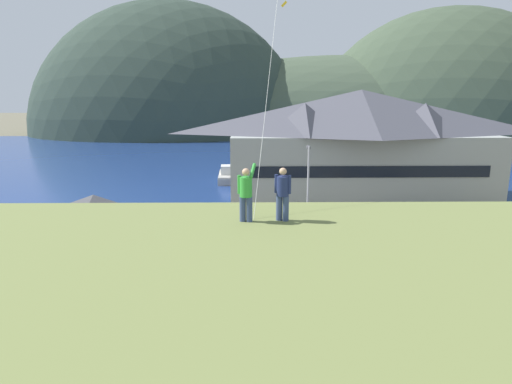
{
  "coord_description": "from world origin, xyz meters",
  "views": [
    {
      "loc": [
        -0.94,
        -22.87,
        10.77
      ],
      "look_at": [
        -0.47,
        9.0,
        3.77
      ],
      "focal_mm": 30.15,
      "sensor_mm": 36.0,
      "label": 1
    }
  ],
  "objects_px": {
    "wharf_dock": "(253,177)",
    "moored_boat_wharfside": "(227,176)",
    "storage_shed_waterside": "(263,180)",
    "parked_car_mid_row_far": "(477,234)",
    "harbor_lodge": "(359,143)",
    "parking_light_pole": "(308,183)",
    "parked_car_corner_spot": "(509,275)",
    "parked_car_back_row_right": "(345,269)",
    "parked_car_back_row_left": "(406,233)",
    "person_kite_flyer": "(246,193)",
    "storage_shed_near_lot": "(96,228)",
    "person_companion": "(283,192)",
    "parked_car_lone_by_shed": "(244,262)",
    "moored_boat_outer_mooring": "(279,176)",
    "parked_car_mid_row_center": "(323,234)"
  },
  "relations": [
    {
      "from": "harbor_lodge",
      "to": "moored_boat_wharfside",
      "type": "relative_size",
      "value": 4.08
    },
    {
      "from": "moored_boat_outer_mooring",
      "to": "parked_car_mid_row_far",
      "type": "relative_size",
      "value": 1.65
    },
    {
      "from": "storage_shed_waterside",
      "to": "parked_car_mid_row_far",
      "type": "relative_size",
      "value": 1.13
    },
    {
      "from": "storage_shed_waterside",
      "to": "parked_car_mid_row_far",
      "type": "bearing_deg",
      "value": -42.57
    },
    {
      "from": "parked_car_lone_by_shed",
      "to": "parking_light_pole",
      "type": "bearing_deg",
      "value": 60.72
    },
    {
      "from": "harbor_lodge",
      "to": "parked_car_corner_spot",
      "type": "bearing_deg",
      "value": -82.4
    },
    {
      "from": "wharf_dock",
      "to": "parked_car_mid_row_far",
      "type": "bearing_deg",
      "value": -59.13
    },
    {
      "from": "parked_car_corner_spot",
      "to": "moored_boat_outer_mooring",
      "type": "bearing_deg",
      "value": 107.72
    },
    {
      "from": "parked_car_back_row_left",
      "to": "person_kite_flyer",
      "type": "xyz_separation_m",
      "value": [
        -11.62,
        -16.66,
        6.75
      ]
    },
    {
      "from": "moored_boat_outer_mooring",
      "to": "parked_car_mid_row_far",
      "type": "height_order",
      "value": "moored_boat_outer_mooring"
    },
    {
      "from": "storage_shed_waterside",
      "to": "parked_car_mid_row_center",
      "type": "height_order",
      "value": "storage_shed_waterside"
    },
    {
      "from": "storage_shed_near_lot",
      "to": "parking_light_pole",
      "type": "distance_m",
      "value": 16.11
    },
    {
      "from": "storage_shed_waterside",
      "to": "person_companion",
      "type": "bearing_deg",
      "value": -90.52
    },
    {
      "from": "moored_boat_outer_mooring",
      "to": "wharf_dock",
      "type": "bearing_deg",
      "value": 162.28
    },
    {
      "from": "parked_car_mid_row_far",
      "to": "parked_car_lone_by_shed",
      "type": "xyz_separation_m",
      "value": [
        -16.98,
        -5.21,
        0.0
      ]
    },
    {
      "from": "parked_car_back_row_right",
      "to": "parked_car_lone_by_shed",
      "type": "relative_size",
      "value": 0.99
    },
    {
      "from": "harbor_lodge",
      "to": "parked_car_mid_row_far",
      "type": "height_order",
      "value": "harbor_lodge"
    },
    {
      "from": "parked_car_mid_row_far",
      "to": "person_companion",
      "type": "distance_m",
      "value": 23.49
    },
    {
      "from": "parked_car_corner_spot",
      "to": "storage_shed_near_lot",
      "type": "bearing_deg",
      "value": 168.74
    },
    {
      "from": "parked_car_mid_row_center",
      "to": "person_companion",
      "type": "bearing_deg",
      "value": -104.69
    },
    {
      "from": "storage_shed_near_lot",
      "to": "parked_car_corner_spot",
      "type": "distance_m",
      "value": 25.22
    },
    {
      "from": "wharf_dock",
      "to": "moored_boat_wharfside",
      "type": "distance_m",
      "value": 3.59
    },
    {
      "from": "moored_boat_wharfside",
      "to": "parked_car_mid_row_center",
      "type": "xyz_separation_m",
      "value": [
        8.33,
        -25.97,
        0.34
      ]
    },
    {
      "from": "storage_shed_near_lot",
      "to": "parked_car_back_row_left",
      "type": "relative_size",
      "value": 1.52
    },
    {
      "from": "harbor_lodge",
      "to": "person_companion",
      "type": "bearing_deg",
      "value": -108.38
    },
    {
      "from": "harbor_lodge",
      "to": "parked_car_mid_row_far",
      "type": "relative_size",
      "value": 6.61
    },
    {
      "from": "person_kite_flyer",
      "to": "parked_car_mid_row_far",
      "type": "bearing_deg",
      "value": 44.33
    },
    {
      "from": "moored_boat_wharfside",
      "to": "parked_car_mid_row_far",
      "type": "xyz_separation_m",
      "value": [
        19.6,
        -26.08,
        0.34
      ]
    },
    {
      "from": "moored_boat_wharfside",
      "to": "parked_car_lone_by_shed",
      "type": "bearing_deg",
      "value": -85.21
    },
    {
      "from": "storage_shed_near_lot",
      "to": "person_companion",
      "type": "xyz_separation_m",
      "value": [
        11.21,
        -13.76,
        5.38
      ]
    },
    {
      "from": "parked_car_back_row_right",
      "to": "parked_car_corner_spot",
      "type": "distance_m",
      "value": 9.08
    },
    {
      "from": "parked_car_mid_row_center",
      "to": "person_kite_flyer",
      "type": "distance_m",
      "value": 18.6
    },
    {
      "from": "wharf_dock",
      "to": "moored_boat_wharfside",
      "type": "relative_size",
      "value": 1.63
    },
    {
      "from": "storage_shed_near_lot",
      "to": "parking_light_pole",
      "type": "relative_size",
      "value": 0.94
    },
    {
      "from": "parking_light_pole",
      "to": "moored_boat_outer_mooring",
      "type": "bearing_deg",
      "value": 91.89
    },
    {
      "from": "parked_car_mid_row_far",
      "to": "parked_car_back_row_right",
      "type": "relative_size",
      "value": 1.02
    },
    {
      "from": "harbor_lodge",
      "to": "parking_light_pole",
      "type": "height_order",
      "value": "harbor_lodge"
    },
    {
      "from": "storage_shed_waterside",
      "to": "parked_car_corner_spot",
      "type": "distance_m",
      "value": 25.23
    },
    {
      "from": "parked_car_mid_row_center",
      "to": "person_companion",
      "type": "height_order",
      "value": "person_companion"
    },
    {
      "from": "moored_boat_wharfside",
      "to": "person_kite_flyer",
      "type": "xyz_separation_m",
      "value": [
        2.86,
        -42.42,
        7.09
      ]
    },
    {
      "from": "parked_car_corner_spot",
      "to": "parked_car_back_row_left",
      "type": "xyz_separation_m",
      "value": [
        -3.05,
        7.72,
        0.0
      ]
    },
    {
      "from": "harbor_lodge",
      "to": "parking_light_pole",
      "type": "relative_size",
      "value": 4.08
    },
    {
      "from": "moored_boat_outer_mooring",
      "to": "parked_car_lone_by_shed",
      "type": "height_order",
      "value": "moored_boat_outer_mooring"
    },
    {
      "from": "moored_boat_wharfside",
      "to": "moored_boat_outer_mooring",
      "type": "distance_m",
      "value": 6.88
    },
    {
      "from": "parked_car_back_row_left",
      "to": "parked_car_mid_row_far",
      "type": "bearing_deg",
      "value": -3.45
    },
    {
      "from": "moored_boat_outer_mooring",
      "to": "parked_car_corner_spot",
      "type": "xyz_separation_m",
      "value": [
        10.65,
        -33.33,
        0.34
      ]
    },
    {
      "from": "parked_car_mid_row_center",
      "to": "person_companion",
      "type": "relative_size",
      "value": 2.49
    },
    {
      "from": "person_kite_flyer",
      "to": "parked_car_corner_spot",
      "type": "bearing_deg",
      "value": 31.34
    },
    {
      "from": "harbor_lodge",
      "to": "storage_shed_waterside",
      "type": "relative_size",
      "value": 5.84
    },
    {
      "from": "wharf_dock",
      "to": "parked_car_mid_row_far",
      "type": "distance_m",
      "value": 31.49
    }
  ]
}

